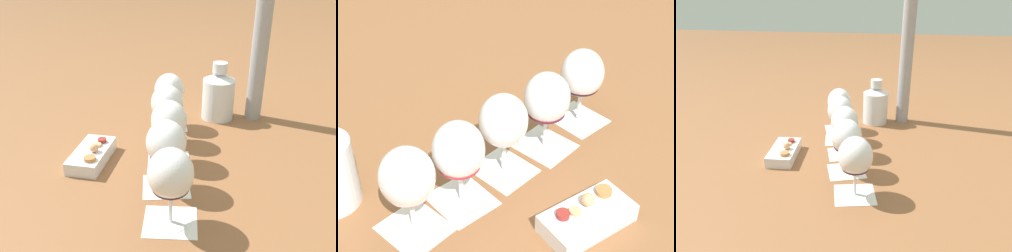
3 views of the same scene
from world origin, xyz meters
TOP-DOWN VIEW (x-y plane):
  - ground_plane at (0.00, 0.00)m, footprint 8.00×8.00m
  - tasting_card_0 at (-0.21, -0.06)m, footprint 0.13×0.14m
  - tasting_card_1 at (-0.11, -0.04)m, footprint 0.12×0.13m
  - tasting_card_2 at (-0.01, -0.00)m, footprint 0.13×0.13m
  - tasting_card_3 at (0.10, 0.03)m, footprint 0.13×0.14m
  - tasting_card_4 at (0.21, 0.07)m, footprint 0.12×0.13m
  - wine_glass_0 at (-0.21, -0.06)m, footprint 0.09×0.09m
  - wine_glass_1 at (-0.11, -0.04)m, footprint 0.09×0.09m
  - wine_glass_2 at (-0.01, -0.00)m, footprint 0.09×0.09m
  - wine_glass_3 at (0.10, 0.03)m, footprint 0.09×0.09m
  - wine_glass_4 at (0.21, 0.07)m, footprint 0.09×0.09m
  - ceramic_vase at (-0.32, 0.07)m, footprint 0.10×0.10m
  - snack_dish at (0.05, -0.19)m, footprint 0.17×0.10m

SIDE VIEW (x-z plane):
  - ground_plane at x=0.00m, z-range 0.00..0.00m
  - tasting_card_0 at x=-0.21m, z-range 0.00..0.00m
  - tasting_card_1 at x=-0.11m, z-range 0.00..0.00m
  - tasting_card_2 at x=-0.01m, z-range 0.00..0.00m
  - tasting_card_3 at x=0.10m, z-range 0.00..0.00m
  - tasting_card_4 at x=0.21m, z-range 0.00..0.00m
  - snack_dish at x=0.05m, z-range -0.01..0.05m
  - ceramic_vase at x=-0.32m, z-range -0.01..0.17m
  - wine_glass_0 at x=-0.21m, z-range 0.03..0.19m
  - wine_glass_2 at x=-0.01m, z-range 0.03..0.19m
  - wine_glass_4 at x=0.21m, z-range 0.03..0.19m
  - wine_glass_1 at x=-0.11m, z-range 0.03..0.19m
  - wine_glass_3 at x=0.10m, z-range 0.03..0.19m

